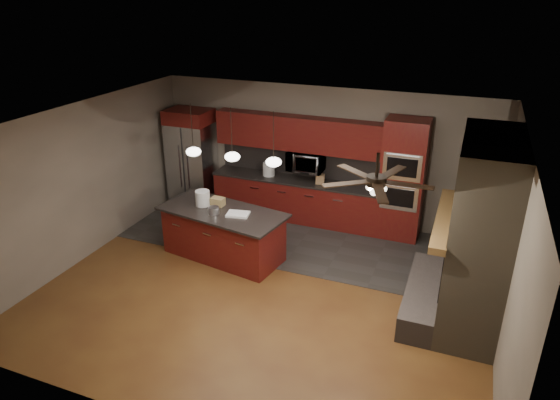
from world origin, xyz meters
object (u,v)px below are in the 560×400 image
at_px(counter_box, 320,179).
at_px(paint_can, 214,210).
at_px(kitchen_island, 223,233).
at_px(oven_tower, 403,180).
at_px(microwave, 306,161).
at_px(paint_tray, 238,214).
at_px(white_bucket, 203,198).
at_px(counter_bucket, 269,169).
at_px(refrigerator, 192,158).
at_px(cardboard_box, 218,202).

bearing_deg(counter_box, paint_can, -132.81).
relative_size(kitchen_island, paint_can, 12.71).
bearing_deg(paint_can, oven_tower, 36.51).
distance_m(kitchen_island, paint_can, 0.55).
relative_size(microwave, paint_tray, 1.91).
xyz_separation_m(white_bucket, paint_tray, (0.78, -0.15, -0.12)).
height_order(oven_tower, counter_bucket, oven_tower).
relative_size(microwave, refrigerator, 0.34).
height_order(refrigerator, paint_tray, refrigerator).
relative_size(paint_tray, cardboard_box, 1.62).
bearing_deg(counter_box, paint_tray, -124.79).
relative_size(oven_tower, white_bucket, 8.46).
distance_m(refrigerator, cardboard_box, 2.35).
bearing_deg(white_bucket, refrigerator, 125.58).
bearing_deg(cardboard_box, counter_bucket, 84.04).
bearing_deg(refrigerator, paint_tray, -43.52).
bearing_deg(paint_can, white_bucket, 144.88).
xyz_separation_m(oven_tower, paint_can, (-2.92, -2.16, -0.21)).
distance_m(oven_tower, paint_can, 3.64).
xyz_separation_m(microwave, kitchen_island, (-0.87, -2.06, -0.84)).
bearing_deg(white_bucket, microwave, 56.44).
relative_size(refrigerator, counter_bucket, 7.69).
bearing_deg(microwave, cardboard_box, -119.19).
bearing_deg(cardboard_box, counter_box, 53.52).
relative_size(kitchen_island, cardboard_box, 10.26).
xyz_separation_m(refrigerator, counter_bucket, (1.81, 0.08, -0.05)).
bearing_deg(microwave, kitchen_island, -112.91).
xyz_separation_m(paint_can, counter_box, (1.29, 2.12, 0.01)).
xyz_separation_m(microwave, paint_can, (-0.95, -2.22, -0.32)).
distance_m(oven_tower, microwave, 1.98).
xyz_separation_m(oven_tower, cardboard_box, (-3.02, -1.82, -0.20)).
relative_size(oven_tower, counter_bucket, 8.41).
bearing_deg(paint_tray, paint_can, -177.08).
relative_size(paint_can, counter_box, 1.01).
xyz_separation_m(paint_tray, counter_box, (0.87, 2.02, 0.06)).
distance_m(oven_tower, counter_bucket, 2.78).
bearing_deg(cardboard_box, paint_can, -71.71).
distance_m(kitchen_island, paint_tray, 0.59).
distance_m(paint_can, cardboard_box, 0.36).
bearing_deg(counter_box, white_bucket, -142.92).
height_order(oven_tower, microwave, oven_tower).
xyz_separation_m(paint_can, counter_bucket, (0.14, 2.17, 0.06)).
height_order(refrigerator, white_bucket, refrigerator).
height_order(refrigerator, cardboard_box, refrigerator).
height_order(kitchen_island, white_bucket, white_bucket).
relative_size(white_bucket, counter_bucket, 0.99).
bearing_deg(paint_can, refrigerator, 128.69).
relative_size(paint_can, counter_bucket, 0.68).
bearing_deg(white_bucket, oven_tower, 30.21).
relative_size(microwave, counter_box, 3.86).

